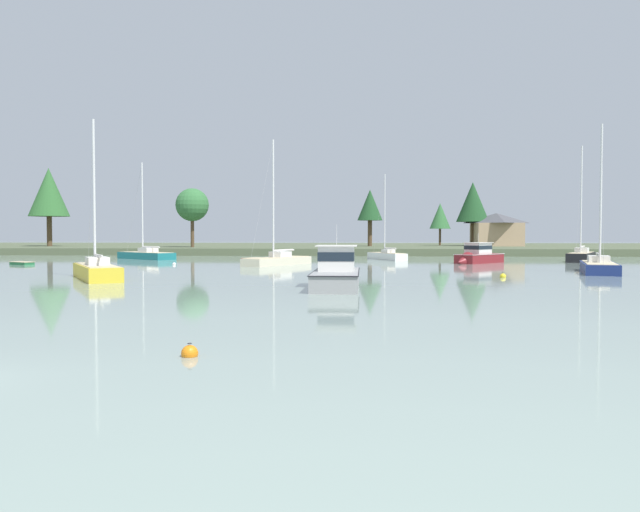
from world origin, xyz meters
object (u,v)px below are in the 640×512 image
(sailboat_yellow, at_px, (97,275))
(mooring_buoy_orange, at_px, (190,353))
(sailboat_navy, at_px, (599,270))
(mooring_buoy_white, at_px, (174,264))
(sailboat_cream, at_px, (278,262))
(sailboat_black, at_px, (581,259))
(dinghy_red, at_px, (253,260))
(mooring_buoy_yellow, at_px, (503,276))
(sailboat_teal, at_px, (146,257))
(sailboat_white, at_px, (387,258))
(cruiser_maroon, at_px, (476,258))
(cruiser_grey, at_px, (337,278))
(dinghy_green, at_px, (22,264))

(sailboat_yellow, height_order, mooring_buoy_orange, sailboat_yellow)
(sailboat_navy, relative_size, mooring_buoy_white, 30.27)
(sailboat_cream, bearing_deg, sailboat_black, 17.34)
(dinghy_red, bearing_deg, sailboat_cream, -65.78)
(dinghy_red, xyz_separation_m, mooring_buoy_yellow, (23.59, -26.81, -0.05))
(sailboat_teal, bearing_deg, sailboat_black, -2.95)
(sailboat_yellow, bearing_deg, sailboat_white, 57.48)
(cruiser_maroon, bearing_deg, sailboat_white, 137.10)
(mooring_buoy_white, bearing_deg, cruiser_grey, -54.53)
(dinghy_red, bearing_deg, cruiser_grey, -71.92)
(sailboat_teal, distance_m, mooring_buoy_white, 15.96)
(sailboat_yellow, distance_m, dinghy_red, 30.91)
(cruiser_grey, bearing_deg, mooring_buoy_orange, -97.61)
(mooring_buoy_yellow, xyz_separation_m, mooring_buoy_white, (-30.06, 16.68, -0.01))
(sailboat_cream, distance_m, sailboat_white, 18.34)
(cruiser_maroon, height_order, mooring_buoy_yellow, cruiser_maroon)
(cruiser_maroon, xyz_separation_m, dinghy_red, (-25.55, 4.37, -0.42))
(mooring_buoy_white, bearing_deg, mooring_buoy_orange, -72.56)
(sailboat_black, xyz_separation_m, sailboat_cream, (-34.26, -10.70, -0.01))
(mooring_buoy_white, bearing_deg, dinghy_green, -176.52)
(sailboat_navy, bearing_deg, dinghy_red, 147.92)
(dinghy_red, bearing_deg, sailboat_navy, -32.08)
(sailboat_navy, distance_m, sailboat_cream, 30.47)
(dinghy_red, bearing_deg, dinghy_green, -153.62)
(sailboat_teal, height_order, sailboat_yellow, sailboat_teal)
(mooring_buoy_white, bearing_deg, sailboat_white, 32.70)
(dinghy_red, height_order, mooring_buoy_yellow, dinghy_red)
(mooring_buoy_white, bearing_deg, cruiser_maroon, 10.18)
(cruiser_maroon, relative_size, mooring_buoy_white, 17.11)
(sailboat_cream, bearing_deg, mooring_buoy_orange, -85.01)
(mooring_buoy_yellow, bearing_deg, dinghy_red, 131.35)
(sailboat_yellow, xyz_separation_m, sailboat_black, (44.61, 31.35, 0.02))
(sailboat_white, bearing_deg, sailboat_cream, -129.97)
(cruiser_maroon, bearing_deg, cruiser_grey, -114.22)
(dinghy_red, bearing_deg, mooring_buoy_orange, -81.59)
(sailboat_teal, distance_m, dinghy_green, 16.88)
(sailboat_teal, bearing_deg, cruiser_grey, -56.55)
(cruiser_maroon, distance_m, dinghy_green, 48.38)
(dinghy_red, xyz_separation_m, sailboat_white, (16.13, 4.38, 0.12))
(cruiser_maroon, height_order, mooring_buoy_white, cruiser_maroon)
(sailboat_yellow, distance_m, sailboat_cream, 23.10)
(mooring_buoy_yellow, bearing_deg, cruiser_grey, -144.29)
(sailboat_black, height_order, sailboat_cream, sailboat_black)
(sailboat_cream, relative_size, mooring_buoy_white, 31.61)
(sailboat_teal, distance_m, sailboat_navy, 53.04)
(cruiser_maroon, distance_m, sailboat_white, 12.87)
(dinghy_red, xyz_separation_m, dinghy_green, (-22.36, -11.09, -0.01))
(dinghy_green, height_order, mooring_buoy_white, dinghy_green)
(mooring_buoy_orange, bearing_deg, sailboat_navy, 57.05)
(cruiser_maroon, relative_size, dinghy_red, 2.38)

